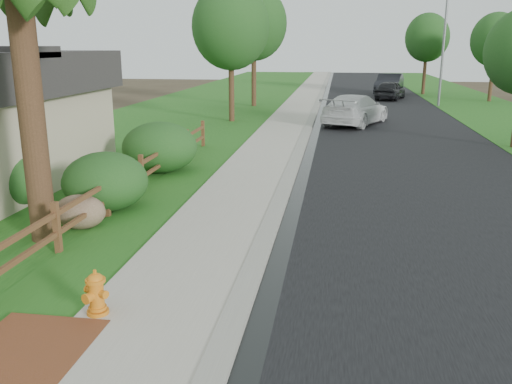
% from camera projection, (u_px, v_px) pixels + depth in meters
% --- Properties ---
extents(ground, '(120.00, 120.00, 0.00)m').
position_uv_depth(ground, '(199.00, 341.00, 7.70)').
color(ground, '#3B2F20').
extents(road, '(8.00, 90.00, 0.02)m').
position_uv_depth(road, '(375.00, 102.00, 40.45)').
color(road, black).
rests_on(road, ground).
extents(curb, '(0.40, 90.00, 0.12)m').
position_uv_depth(curb, '(319.00, 100.00, 41.04)').
color(curb, gray).
rests_on(curb, ground).
extents(wet_gutter, '(0.50, 90.00, 0.00)m').
position_uv_depth(wet_gutter, '(324.00, 101.00, 41.00)').
color(wet_gutter, black).
rests_on(wet_gutter, road).
extents(sidewalk, '(2.20, 90.00, 0.10)m').
position_uv_depth(sidewalk, '(302.00, 100.00, 41.22)').
color(sidewalk, '#A49D8E').
rests_on(sidewalk, ground).
extents(grass_strip, '(1.60, 90.00, 0.06)m').
position_uv_depth(grass_strip, '(277.00, 100.00, 41.50)').
color(grass_strip, '#1C5418').
rests_on(grass_strip, ground).
extents(lawn_near, '(9.00, 90.00, 0.04)m').
position_uv_depth(lawn_near, '(211.00, 99.00, 42.25)').
color(lawn_near, '#1C5418').
rests_on(lawn_near, ground).
extents(verge_far, '(6.00, 90.00, 0.04)m').
position_uv_depth(verge_far, '(472.00, 103.00, 39.46)').
color(verge_far, '#1C5418').
rests_on(verge_far, ground).
extents(brick_patch, '(1.60, 2.40, 0.11)m').
position_uv_depth(brick_patch, '(15.00, 364.00, 7.05)').
color(brick_patch, brown).
rests_on(brick_patch, ground).
extents(ranch_fence, '(0.12, 16.92, 1.10)m').
position_uv_depth(ranch_fence, '(125.00, 182.00, 14.16)').
color(ranch_fence, '#52311B').
rests_on(ranch_fence, ground).
extents(fire_hydrant, '(0.47, 0.38, 0.72)m').
position_uv_depth(fire_hydrant, '(96.00, 294.00, 8.19)').
color(fire_hydrant, '#C57717').
rests_on(fire_hydrant, sidewalk).
extents(white_suv, '(4.07, 5.88, 1.58)m').
position_uv_depth(white_suv, '(355.00, 109.00, 28.45)').
color(white_suv, silver).
rests_on(white_suv, road).
extents(dark_car_mid, '(2.89, 4.57, 1.45)m').
position_uv_depth(dark_car_mid, '(390.00, 90.00, 41.76)').
color(dark_car_mid, black).
rests_on(dark_car_mid, road).
extents(dark_car_far, '(2.92, 5.62, 1.76)m').
position_uv_depth(dark_car_far, '(389.00, 84.00, 45.69)').
color(dark_car_far, black).
rests_on(dark_car_far, road).
extents(streetlight, '(1.89, 0.22, 8.20)m').
position_uv_depth(streetlight, '(442.00, 36.00, 36.18)').
color(streetlight, slate).
rests_on(streetlight, ground).
extents(boulder, '(1.42, 1.23, 0.80)m').
position_uv_depth(boulder, '(80.00, 212.00, 12.34)').
color(boulder, brown).
rests_on(boulder, ground).
extents(shrub_b, '(2.43, 2.43, 1.49)m').
position_uv_depth(shrub_b, '(105.00, 182.00, 13.65)').
color(shrub_b, '#1D4B1A').
rests_on(shrub_b, ground).
extents(shrub_c, '(2.55, 2.55, 1.41)m').
position_uv_depth(shrub_c, '(10.00, 180.00, 14.01)').
color(shrub_c, '#1D4B1A').
rests_on(shrub_c, ground).
extents(shrub_d, '(2.71, 2.71, 1.67)m').
position_uv_depth(shrub_d, '(160.00, 147.00, 17.75)').
color(shrub_d, '#1D4B1A').
rests_on(shrub_d, ground).
extents(tree_near_left, '(4.11, 4.11, 7.29)m').
position_uv_depth(tree_near_left, '(231.00, 27.00, 28.53)').
color(tree_near_left, '#332415').
rests_on(tree_near_left, ground).
extents(tree_mid_left, '(4.42, 4.42, 7.91)m').
position_uv_depth(tree_mid_left, '(254.00, 24.00, 35.94)').
color(tree_mid_left, '#332415').
rests_on(tree_mid_left, ground).
extents(tree_mid_right, '(3.54, 3.54, 6.42)m').
position_uv_depth(tree_mid_right, '(496.00, 40.00, 39.25)').
color(tree_mid_right, '#332415').
rests_on(tree_mid_right, ground).
extents(tree_far_right, '(3.64, 3.64, 6.71)m').
position_uv_depth(tree_far_right, '(427.00, 38.00, 45.11)').
color(tree_far_right, '#332415').
rests_on(tree_far_right, ground).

